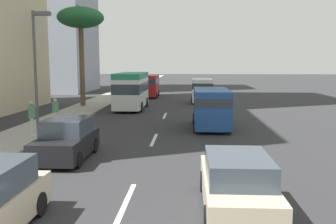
{
  "coord_description": "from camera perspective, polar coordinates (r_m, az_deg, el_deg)",
  "views": [
    {
      "loc": [
        -4.95,
        -1.79,
        4.04
      ],
      "look_at": [
        17.02,
        -0.61,
        1.16
      ],
      "focal_mm": 40.43,
      "sensor_mm": 36.0,
      "label": 1
    }
  ],
  "objects": [
    {
      "name": "ground_plane",
      "position": [
        36.71,
        0.27,
        1.14
      ],
      "size": [
        198.0,
        198.0,
        0.0
      ],
      "primitive_type": "plane",
      "color": "#2D2D30"
    },
    {
      "name": "sidewalk_right",
      "position": [
        37.75,
        -10.73,
        1.29
      ],
      "size": [
        162.0,
        3.2,
        0.15
      ],
      "primitive_type": "cube",
      "color": "#9E9B93",
      "rests_on": "ground_plane"
    },
    {
      "name": "lane_stripe_near",
      "position": [
        11.39,
        -6.34,
        -13.34
      ],
      "size": [
        3.2,
        0.16,
        0.01
      ],
      "primitive_type": "cube",
      "color": "silver",
      "rests_on": "ground_plane"
    },
    {
      "name": "lane_stripe_mid",
      "position": [
        19.99,
        -2.12,
        -4.19
      ],
      "size": [
        3.2,
        0.16,
        0.01
      ],
      "primitive_type": "cube",
      "color": "silver",
      "rests_on": "ground_plane"
    },
    {
      "name": "lane_stripe_far",
      "position": [
        28.92,
        -0.49,
        -0.56
      ],
      "size": [
        3.2,
        0.16,
        0.01
      ],
      "primitive_type": "cube",
      "color": "silver",
      "rests_on": "ground_plane"
    },
    {
      "name": "van_lead",
      "position": [
        38.36,
        5.13,
        3.46
      ],
      "size": [
        4.69,
        2.13,
        2.43
      ],
      "color": "white",
      "rests_on": "ground_plane"
    },
    {
      "name": "van_second",
      "position": [
        23.47,
        6.53,
        0.91
      ],
      "size": [
        5.0,
        2.23,
        2.41
      ],
      "color": "#1E478C",
      "rests_on": "ground_plane"
    },
    {
      "name": "car_third",
      "position": [
        16.5,
        -15.02,
        -4.1
      ],
      "size": [
        4.12,
        1.91,
        1.72
      ],
      "rotation": [
        0.0,
        0.0,
        3.14
      ],
      "color": "black",
      "rests_on": "ground_plane"
    },
    {
      "name": "minibus_fourth",
      "position": [
        33.15,
        -5.52,
        3.42
      ],
      "size": [
        6.87,
        2.37,
        3.16
      ],
      "rotation": [
        0.0,
        0.0,
        3.14
      ],
      "color": "silver",
      "rests_on": "ground_plane"
    },
    {
      "name": "van_fifth",
      "position": [
        44.72,
        -2.87,
        4.14
      ],
      "size": [
        5.25,
        2.14,
        2.56
      ],
      "rotation": [
        0.0,
        0.0,
        3.14
      ],
      "color": "#A51E1E",
      "rests_on": "ground_plane"
    },
    {
      "name": "car_sixth",
      "position": [
        10.7,
        10.32,
        -10.58
      ],
      "size": [
        4.64,
        1.88,
        1.58
      ],
      "color": "beige",
      "rests_on": "ground_plane"
    },
    {
      "name": "pedestrian_mid_block",
      "position": [
        22.1,
        -19.84,
        -0.5
      ],
      "size": [
        0.38,
        0.32,
        1.8
      ],
      "rotation": [
        0.0,
        0.0,
        5.93
      ],
      "color": "beige",
      "rests_on": "sidewalk_right"
    },
    {
      "name": "pedestrian_by_tree",
      "position": [
        24.53,
        -16.62,
        0.2
      ],
      "size": [
        0.39,
        0.37,
        1.68
      ],
      "rotation": [
        0.0,
        0.0,
        2.44
      ],
      "color": "beige",
      "rests_on": "sidewalk_right"
    },
    {
      "name": "palm_tree",
      "position": [
        35.4,
        -13.03,
        13.43
      ],
      "size": [
        4.13,
        4.13,
        8.8
      ],
      "color": "brown",
      "rests_on": "sidewalk_right"
    },
    {
      "name": "street_lamp",
      "position": [
        20.47,
        -19.13,
        7.41
      ],
      "size": [
        0.24,
        0.97,
        6.47
      ],
      "color": "#4C4C51",
      "rests_on": "sidewalk_right"
    }
  ]
}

